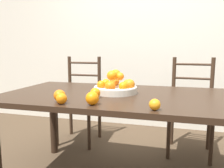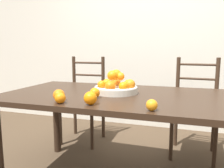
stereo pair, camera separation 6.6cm
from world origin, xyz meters
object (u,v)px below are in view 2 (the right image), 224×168
at_px(orange_loose_0, 59,95).
at_px(chair_right, 195,109).
at_px(fruit_bowl, 116,87).
at_px(orange_loose_3, 95,93).
at_px(chair_left, 84,101).
at_px(orange_loose_4, 90,98).
at_px(orange_loose_1, 152,105).
at_px(orange_loose_2, 60,98).

height_order(orange_loose_0, chair_right, chair_right).
bearing_deg(fruit_bowl, orange_loose_3, -111.92).
xyz_separation_m(fruit_bowl, chair_left, (-0.61, 0.72, -0.31)).
xyz_separation_m(orange_loose_0, orange_loose_4, (0.23, -0.03, 0.00)).
bearing_deg(chair_right, fruit_bowl, -124.88).
bearing_deg(chair_right, orange_loose_0, -123.72).
xyz_separation_m(orange_loose_4, chair_left, (-0.57, 1.12, -0.30)).
bearing_deg(chair_left, orange_loose_3, -61.21).
height_order(fruit_bowl, orange_loose_1, fruit_bowl).
xyz_separation_m(orange_loose_2, orange_loose_4, (0.18, 0.03, 0.01)).
bearing_deg(orange_loose_0, chair_right, 51.16).
bearing_deg(orange_loose_2, orange_loose_0, 126.70).
xyz_separation_m(orange_loose_2, chair_left, (-0.38, 1.15, -0.30)).
xyz_separation_m(fruit_bowl, chair_right, (0.61, 0.72, -0.31)).
height_order(fruit_bowl, orange_loose_3, fruit_bowl).
bearing_deg(fruit_bowl, orange_loose_4, -95.69).
relative_size(orange_loose_1, chair_left, 0.06).
distance_m(orange_loose_3, orange_loose_4, 0.19).
height_order(orange_loose_2, orange_loose_4, orange_loose_4).
bearing_deg(chair_left, orange_loose_4, -63.41).
bearing_deg(orange_loose_3, chair_left, 119.05).
height_order(orange_loose_2, orange_loose_3, orange_loose_3).
bearing_deg(fruit_bowl, chair_left, 129.97).
bearing_deg(orange_loose_3, chair_right, 53.51).
height_order(orange_loose_3, chair_right, chair_right).
height_order(orange_loose_1, orange_loose_3, orange_loose_3).
bearing_deg(orange_loose_2, chair_right, 54.10).
distance_m(fruit_bowl, orange_loose_3, 0.23).
height_order(fruit_bowl, orange_loose_0, fruit_bowl).
relative_size(fruit_bowl, orange_loose_1, 5.31).
bearing_deg(orange_loose_2, fruit_bowl, 62.20).
bearing_deg(orange_loose_1, orange_loose_2, -179.71).
relative_size(orange_loose_2, orange_loose_3, 0.95).
bearing_deg(chair_left, orange_loose_1, -51.26).
xyz_separation_m(orange_loose_1, orange_loose_2, (-0.54, -0.00, 0.00)).
xyz_separation_m(orange_loose_0, chair_right, (0.88, 1.09, -0.30)).
distance_m(fruit_bowl, chair_left, 0.99).
height_order(orange_loose_1, chair_right, chair_right).
bearing_deg(orange_loose_0, orange_loose_3, 39.46).
height_order(orange_loose_2, chair_right, chair_right).
relative_size(orange_loose_2, orange_loose_4, 0.84).
height_order(orange_loose_1, chair_left, chair_left).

